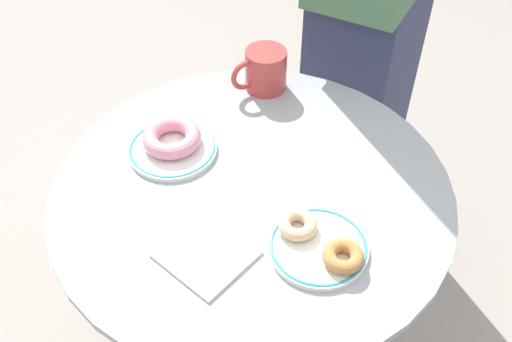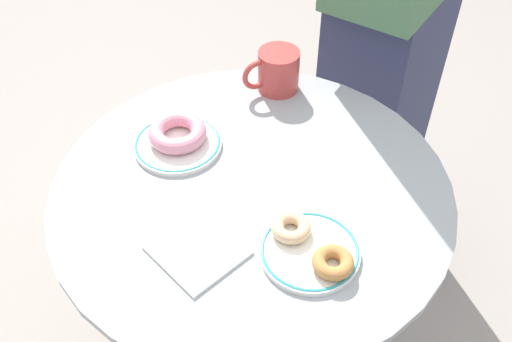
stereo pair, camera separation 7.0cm
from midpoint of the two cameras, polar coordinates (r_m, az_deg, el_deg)
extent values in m
cylinder|color=#999EA3|center=(1.09, 1.39, -1.80)|extent=(0.76, 0.76, 0.02)
cylinder|color=#999EA3|center=(1.38, 1.12, -12.25)|extent=(0.06, 0.06, 0.71)
cylinder|color=white|center=(1.17, -6.04, 2.59)|extent=(0.18, 0.18, 0.01)
torus|color=teal|center=(1.16, -6.05, 2.71)|extent=(0.17, 0.17, 0.01)
cylinder|color=white|center=(0.98, 7.38, -8.01)|extent=(0.17, 0.17, 0.01)
torus|color=teal|center=(0.98, 7.39, -7.90)|extent=(0.17, 0.17, 0.01)
torus|color=pink|center=(1.16, -6.07, 3.75)|extent=(0.12, 0.12, 0.03)
torus|color=#BC7F42|center=(0.95, 9.72, -8.97)|extent=(0.10, 0.10, 0.02)
torus|color=#E0B789|center=(0.99, 5.51, -5.65)|extent=(0.09, 0.09, 0.02)
cube|color=white|center=(0.98, -3.76, -7.85)|extent=(0.14, 0.14, 0.01)
cylinder|color=#B73D38|center=(1.29, 3.81, 9.84)|extent=(0.09, 0.09, 0.09)
torus|color=#B73D38|center=(1.27, 1.74, 9.45)|extent=(0.04, 0.07, 0.07)
cube|color=#2D3351|center=(1.71, 12.65, 3.99)|extent=(0.28, 0.39, 0.89)
camera|label=1|loc=(0.03, -88.12, 1.86)|focal=40.44mm
camera|label=2|loc=(0.03, 91.88, -1.86)|focal=40.44mm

